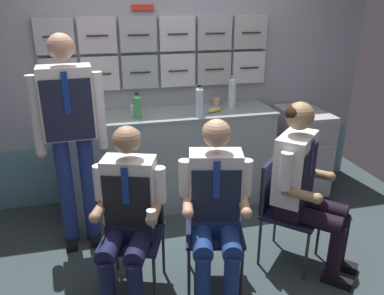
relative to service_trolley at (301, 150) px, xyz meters
name	(u,v)px	position (x,y,z in m)	size (l,w,h in m)	color
ground	(203,270)	(-1.33, -1.00, -0.50)	(4.80, 4.80, 0.04)	#313E40
galley_bulkhead	(167,92)	(-1.34, 0.37, 0.60)	(4.20, 0.14, 2.15)	#999DA9
galley_counter	(170,159)	(-1.37, 0.09, -0.01)	(2.03, 0.53, 0.95)	#96A4A4
service_trolley	(301,150)	(0.00, 0.00, 0.00)	(0.40, 0.65, 0.90)	black
folding_chair_left	(135,219)	(-1.83, -0.99, 0.02)	(0.51, 0.51, 0.83)	#2D2D33
crew_member_left	(128,212)	(-1.88, -1.15, 0.18)	(0.52, 0.65, 1.22)	black
folding_chair_right	(214,214)	(-1.27, -1.06, 0.02)	(0.48, 0.48, 0.83)	#2D2D33
crew_member_right	(216,204)	(-1.31, -1.22, 0.20)	(0.51, 0.66, 1.24)	black
folding_chair_by_counter	(281,200)	(-0.71, -0.99, 0.02)	(0.57, 0.57, 0.83)	#2D2D33
crew_member_by_counter	(304,180)	(-0.60, -1.10, 0.23)	(0.68, 0.68, 1.30)	black
crew_member_standing	(70,126)	(-2.24, -0.40, 0.56)	(0.55, 0.28, 1.74)	black
sparkling_bottle_green	(232,92)	(-0.73, 0.14, 0.62)	(0.08, 0.08, 0.31)	silver
water_bottle_clear	(199,101)	(-1.12, -0.09, 0.61)	(0.07, 0.07, 0.29)	silver
water_bottle_short	(88,101)	(-2.10, 0.22, 0.59)	(0.07, 0.07, 0.27)	silver
water_bottle_blue_cap	(137,106)	(-1.68, -0.02, 0.58)	(0.07, 0.07, 0.24)	#459A58
paper_cup_blue	(73,115)	(-2.24, 0.10, 0.50)	(0.07, 0.07, 0.06)	silver
paper_cup_tan	(134,109)	(-1.70, 0.15, 0.51)	(0.07, 0.07, 0.08)	silver
coffee_cup_white	(216,101)	(-0.85, 0.26, 0.51)	(0.07, 0.07, 0.08)	tan
espresso_cup_small	(94,119)	(-2.06, -0.06, 0.50)	(0.06, 0.06, 0.06)	tan
snack_banana	(215,110)	(-0.95, 0.01, 0.49)	(0.17, 0.10, 0.04)	yellow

